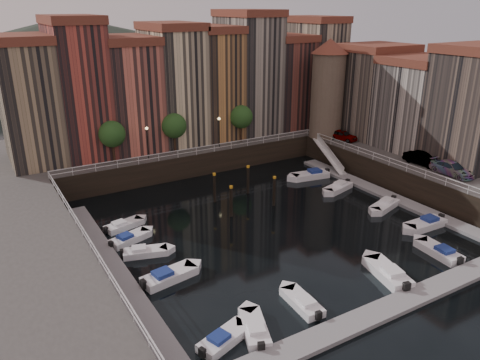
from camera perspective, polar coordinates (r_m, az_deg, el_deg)
ground at (r=48.57m, az=3.02°, el=-5.19°), size 200.00×200.00×0.00m
quay_far at (r=69.71m, az=-8.84°, el=4.02°), size 80.00×20.00×3.00m
quay_right at (r=65.64m, az=24.93°, el=1.24°), size 20.00×36.00×3.00m
dock_left at (r=41.84m, az=-15.32°, el=-10.24°), size 2.00×28.00×0.35m
dock_right at (r=57.74m, az=17.13°, el=-1.62°), size 2.00×28.00×0.35m
dock_near at (r=37.51m, az=17.98°, el=-14.48°), size 30.00×2.00×0.35m
mountains at (r=149.18m, az=-21.08°, el=14.22°), size 145.00×100.00×18.00m
far_terrace at (r=66.68m, az=-5.78°, el=11.74°), size 48.70×10.30×17.50m
right_terrace at (r=65.83m, az=21.12°, el=9.14°), size 9.30×24.30×14.00m
corner_tower at (r=68.35m, az=10.63°, el=11.07°), size 5.20×5.20×13.80m
promenade_trees at (r=60.93m, az=-7.47°, el=6.64°), size 21.20×3.20×5.20m
street_lamps at (r=60.34m, az=-6.77°, el=5.86°), size 10.36×0.36×4.18m
railings at (r=50.91m, az=0.07°, el=0.71°), size 36.08×34.04×0.52m
gangway at (r=65.08m, az=10.80°, el=3.08°), size 2.78×8.32×3.73m
mooring_pilings at (r=52.26m, az=0.26°, el=-1.26°), size 5.87×5.00×3.78m
boat_left_0 at (r=32.75m, az=-2.02°, el=-18.80°), size 4.34×2.73×0.97m
boat_left_1 at (r=39.30m, az=-8.74°, el=-11.51°), size 5.01×2.52×1.12m
boat_left_2 at (r=43.26m, az=-11.61°, el=-8.59°), size 4.25×2.56×0.95m
boat_left_3 at (r=45.86m, az=-13.36°, el=-6.96°), size 4.35×2.73×0.98m
boat_left_4 at (r=48.62m, az=-14.05°, el=-5.38°), size 4.23×2.41×0.95m
boat_right_1 at (r=50.94m, az=21.72°, el=-4.98°), size 4.87×1.84×1.12m
boat_right_2 at (r=54.05m, az=17.24°, el=-2.97°), size 4.63×2.81×1.04m
boat_right_3 at (r=57.83m, az=11.89°, el=-0.90°), size 4.62×2.71×1.03m
boat_right_4 at (r=61.27m, az=8.65°, el=0.61°), size 5.28×2.60×1.19m
boat_near_0 at (r=33.54m, az=1.80°, el=-17.69°), size 2.90×4.42×1.00m
boat_near_1 at (r=36.25m, az=7.64°, el=-14.60°), size 1.80×4.29×0.97m
boat_near_2 at (r=41.06m, az=17.61°, el=-10.77°), size 2.97×5.31×1.19m
boat_near_3 at (r=46.01m, az=23.16°, el=-8.03°), size 2.08×4.74×1.07m
car_a at (r=67.89m, az=12.40°, el=5.28°), size 2.76×4.53×1.44m
car_b at (r=60.01m, az=21.38°, el=2.35°), size 1.98×4.76×1.53m
car_c at (r=57.71m, az=24.41°, el=1.19°), size 2.08×5.12×1.48m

